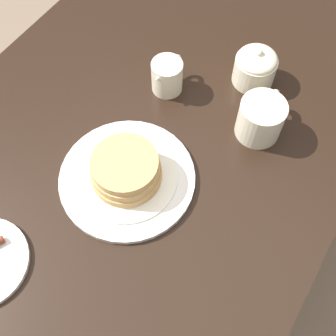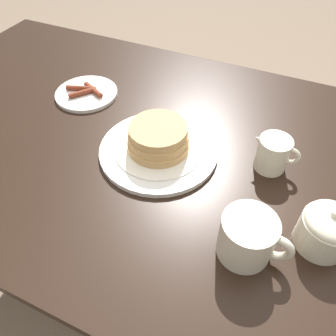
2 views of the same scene
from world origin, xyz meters
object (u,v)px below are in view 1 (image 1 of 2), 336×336
Objects in this scene: coffee_mug at (261,118)px; sugar_bowl at (255,67)px; pancake_plate at (126,174)px; creamer_pitcher at (167,76)px.

sugar_bowl is (0.12, 0.07, -0.00)m from coffee_mug.
pancake_plate is 0.38m from sugar_bowl.
pancake_plate is 2.60× the size of creamer_pitcher.
pancake_plate is 0.30m from coffee_mug.
coffee_mug is at bearing -148.44° from sugar_bowl.
coffee_mug reaches higher than pancake_plate.
creamer_pitcher is at bearing 91.71° from coffee_mug.
coffee_mug is at bearing -33.89° from pancake_plate.
coffee_mug is (0.25, -0.17, 0.02)m from pancake_plate.
pancake_plate is 2.14× the size of coffee_mug.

